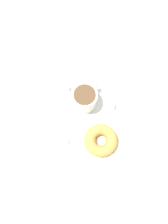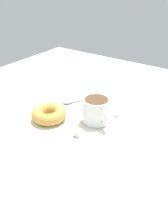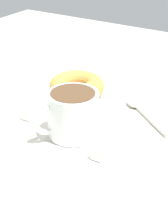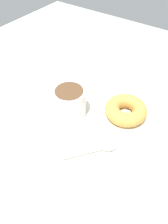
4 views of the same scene
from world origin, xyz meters
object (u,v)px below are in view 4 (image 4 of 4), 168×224
coffee_cup (69,101)px  spoon (101,149)px  donut (126,110)px  sugar_cube (90,91)px  sugar_cube_extra (42,120)px

coffee_cup → spoon: coffee_cup is taller
donut → sugar_cube: 12.56cm
sugar_cube_extra → sugar_cube: bearing=-102.7°
coffee_cup → sugar_cube: size_ratio=5.33×
coffee_cup → donut: (-12.58, -7.32, -2.03)cm
donut → sugar_cube: size_ratio=5.59×
donut → sugar_cube: bearing=-9.1°
spoon → sugar_cube: size_ratio=6.01×
donut → spoon: size_ratio=0.93×
donut → spoon: (-0.72, 13.03, -1.44)cm
coffee_cup → sugar_cube_extra: coffee_cup is taller
spoon → sugar_cube_extra: sugar_cube_extra is taller
coffee_cup → donut: size_ratio=0.95×
coffee_cup → sugar_cube_extra: size_ratio=5.21×
coffee_cup → sugar_cube_extra: bearing=63.8°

